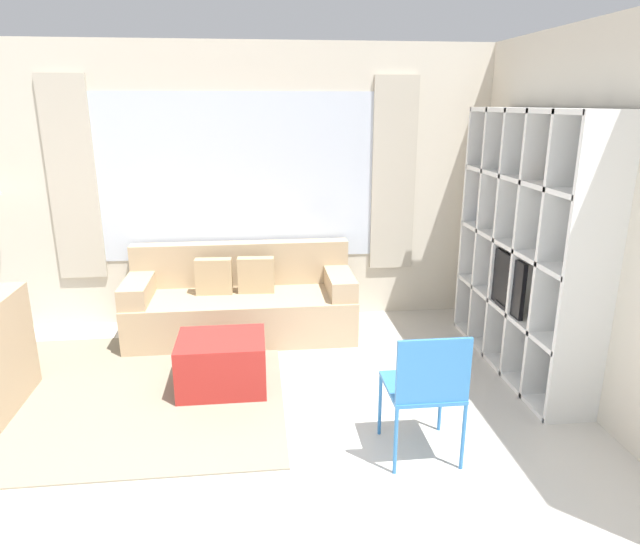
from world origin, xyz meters
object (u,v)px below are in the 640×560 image
folding_chair (426,384)px  shelving_unit (529,246)px  couch_main (242,303)px  ottoman (222,363)px

folding_chair → shelving_unit: bearing=-134.0°
shelving_unit → folding_chair: (-1.18, -1.22, -0.53)m
shelving_unit → couch_main: shelving_unit is taller
shelving_unit → folding_chair: 1.78m
couch_main → folding_chair: bearing=-62.4°
couch_main → shelving_unit: bearing=-22.8°
shelving_unit → folding_chair: bearing=-134.0°
couch_main → folding_chair: size_ratio=2.45×
couch_main → folding_chair: 2.50m
ottoman → folding_chair: size_ratio=0.78×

